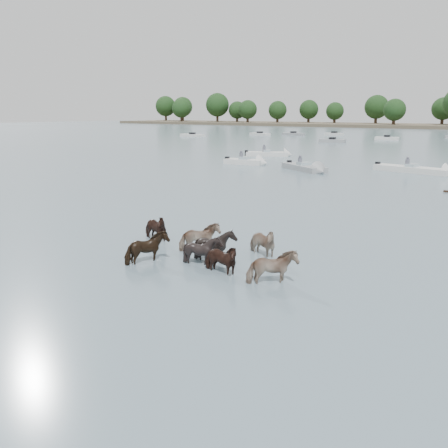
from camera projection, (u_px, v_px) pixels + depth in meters
The scene contains 8 objects.
ground at pixel (168, 249), 17.32m from camera, with size 400.00×400.00×0.00m, color #4A5F6B.
shoreline at pixel (295, 124), 175.54m from camera, with size 160.00×30.00×1.00m, color #4C4233.
pony_herd at pixel (206, 249), 15.89m from camera, with size 7.79×4.17×1.30m.
motorboat_a at pixel (251, 162), 45.12m from camera, with size 4.58×2.13×1.92m.
motorboat_b at pixel (309, 169), 39.85m from camera, with size 5.52×4.31×1.92m.
motorboat_c at pixel (421, 171), 38.69m from camera, with size 6.95×2.84×1.92m.
motorboat_f at pixel (274, 154), 53.63m from camera, with size 5.40×3.89×1.92m.
treeline at pixel (282, 107), 177.90m from camera, with size 146.55×23.12×12.57m.
Camera 1 is at (11.27, -12.38, 5.01)m, focal length 37.07 mm.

